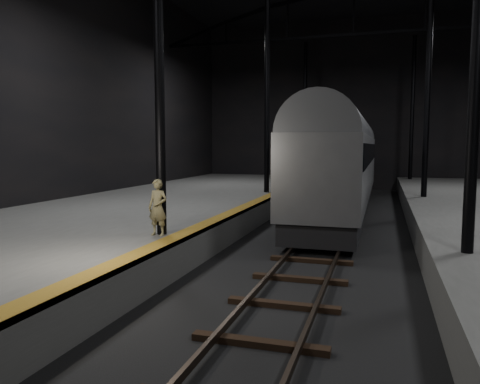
% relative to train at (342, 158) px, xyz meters
% --- Properties ---
extents(ground, '(44.00, 44.00, 0.00)m').
position_rel_train_xyz_m(ground, '(0.00, -7.93, -2.80)').
color(ground, black).
rests_on(ground, ground).
extents(platform_left, '(9.00, 43.80, 1.00)m').
position_rel_train_xyz_m(platform_left, '(-7.50, -7.93, -2.30)').
color(platform_left, '#575754').
rests_on(platform_left, ground).
extents(tactile_strip, '(0.50, 43.80, 0.01)m').
position_rel_train_xyz_m(tactile_strip, '(-3.25, -7.93, -1.79)').
color(tactile_strip, olive).
rests_on(tactile_strip, platform_left).
extents(track, '(2.40, 43.00, 0.24)m').
position_rel_train_xyz_m(track, '(0.00, -7.93, -2.73)').
color(track, '#3F3328').
rests_on(track, ground).
extents(train, '(2.82, 18.77, 5.02)m').
position_rel_train_xyz_m(train, '(0.00, 0.00, 0.00)').
color(train, gray).
rests_on(train, ground).
extents(woman, '(0.59, 0.42, 1.52)m').
position_rel_train_xyz_m(woman, '(-3.80, -12.15, -1.04)').
color(woman, '#8B8155').
rests_on(woman, platform_left).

